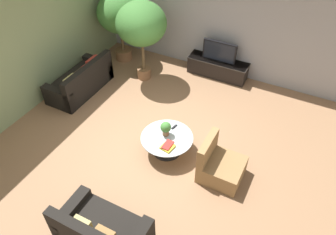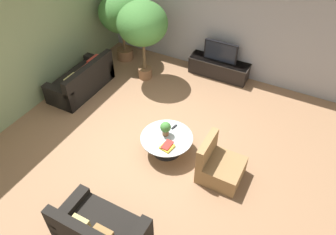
# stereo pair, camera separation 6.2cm
# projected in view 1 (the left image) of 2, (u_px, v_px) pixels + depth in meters

# --- Properties ---
(ground_plane) EXTENTS (24.00, 24.00, 0.00)m
(ground_plane) POSITION_uv_depth(u_px,v_px,m) (157.00, 139.00, 7.24)
(ground_plane) COLOR #8C6647
(back_wall_stone) EXTENTS (7.40, 0.12, 3.00)m
(back_wall_stone) POSITION_uv_depth(u_px,v_px,m) (216.00, 17.00, 8.40)
(back_wall_stone) COLOR #939399
(back_wall_stone) RESTS_ON ground
(side_wall_left) EXTENTS (0.12, 7.40, 3.00)m
(side_wall_left) POSITION_uv_depth(u_px,v_px,m) (35.00, 40.00, 7.49)
(side_wall_left) COLOR gray
(side_wall_left) RESTS_ON ground
(media_console) EXTENTS (1.64, 0.50, 0.47)m
(media_console) POSITION_uv_depth(u_px,v_px,m) (218.00, 68.00, 8.93)
(media_console) COLOR black
(media_console) RESTS_ON ground
(television) EXTENTS (0.90, 0.13, 0.55)m
(television) POSITION_uv_depth(u_px,v_px,m) (219.00, 52.00, 8.59)
(television) COLOR black
(television) RESTS_ON media_console
(coffee_table) EXTENTS (1.08, 1.08, 0.41)m
(coffee_table) POSITION_uv_depth(u_px,v_px,m) (167.00, 141.00, 6.77)
(coffee_table) COLOR black
(coffee_table) RESTS_ON ground
(couch_by_wall) EXTENTS (0.84, 1.77, 0.84)m
(couch_by_wall) POSITION_uv_depth(u_px,v_px,m) (81.00, 81.00, 8.36)
(couch_by_wall) COLOR black
(couch_by_wall) RESTS_ON ground
(couch_near_entry) EXTENTS (1.46, 0.84, 0.84)m
(couch_near_entry) POSITION_uv_depth(u_px,v_px,m) (102.00, 232.00, 5.26)
(couch_near_entry) COLOR black
(couch_near_entry) RESTS_ON ground
(armchair_wicker) EXTENTS (0.80, 0.76, 0.86)m
(armchair_wicker) POSITION_uv_depth(u_px,v_px,m) (219.00, 166.00, 6.30)
(armchair_wicker) COLOR olive
(armchair_wicker) RESTS_ON ground
(potted_palm_tall) EXTENTS (1.22, 1.22, 1.96)m
(potted_palm_tall) POSITION_uv_depth(u_px,v_px,m) (120.00, 15.00, 8.84)
(potted_palm_tall) COLOR brown
(potted_palm_tall) RESTS_ON ground
(potted_palm_corner) EXTENTS (1.26, 1.26, 2.12)m
(potted_palm_corner) POSITION_uv_depth(u_px,v_px,m) (141.00, 25.00, 7.99)
(potted_palm_corner) COLOR brown
(potted_palm_corner) RESTS_ON ground
(potted_plant_tabletop) EXTENTS (0.22, 0.22, 0.32)m
(potted_plant_tabletop) POSITION_uv_depth(u_px,v_px,m) (166.00, 128.00, 6.63)
(potted_plant_tabletop) COLOR brown
(potted_plant_tabletop) RESTS_ON coffee_table
(book_stack) EXTENTS (0.27, 0.30, 0.06)m
(book_stack) POSITION_uv_depth(u_px,v_px,m) (168.00, 146.00, 6.46)
(book_stack) COLOR gold
(book_stack) RESTS_ON coffee_table
(remote_black) EXTENTS (0.07, 0.16, 0.02)m
(remote_black) POSITION_uv_depth(u_px,v_px,m) (174.00, 127.00, 6.91)
(remote_black) COLOR black
(remote_black) RESTS_ON coffee_table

